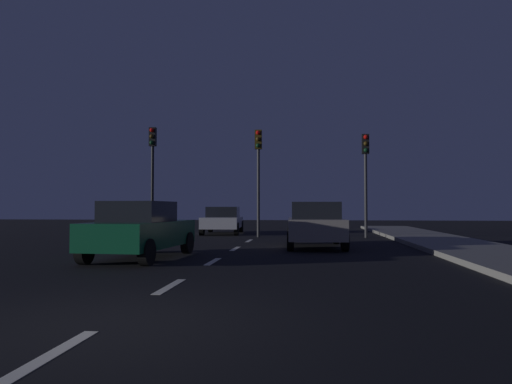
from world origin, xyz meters
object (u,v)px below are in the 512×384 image
Objects in this scene: car_stopped_ahead at (315,225)px; car_adjacent_lane at (141,230)px; traffic_signal_right at (366,165)px; traffic_signal_left at (152,160)px; car_oncoming_far at (223,220)px; traffic_signal_center at (258,162)px.

car_stopped_ahead is 0.98× the size of car_adjacent_lane.
car_adjacent_lane is (-4.73, -4.15, -0.01)m from car_stopped_ahead.
traffic_signal_right reaches higher than car_adjacent_lane.
traffic_signal_left is 1.26× the size of car_stopped_ahead.
car_stopped_ahead is (-2.40, -5.45, -2.54)m from traffic_signal_right.
traffic_signal_left reaches higher than car_stopped_ahead.
traffic_signal_left reaches higher than car_oncoming_far.
traffic_signal_center is 6.60m from car_stopped_ahead.
traffic_signal_right is 8.02m from car_oncoming_far.
traffic_signal_left is at bearing 144.48° from car_stopped_ahead.
traffic_signal_left is 1.04× the size of traffic_signal_center.
traffic_signal_center is at bearing -0.00° from traffic_signal_left.
traffic_signal_left is 10.43m from car_adjacent_lane.
traffic_signal_left reaches higher than traffic_signal_center.
traffic_signal_center is 4.93m from traffic_signal_right.
car_adjacent_lane is at bearing -90.18° from car_oncoming_far.
traffic_signal_center is at bearing 179.99° from traffic_signal_right.
car_oncoming_far is (0.04, 12.30, -0.05)m from car_adjacent_lane.
traffic_signal_center is (5.11, -0.00, -0.13)m from traffic_signal_left.
car_oncoming_far is at bearing 42.54° from traffic_signal_left.
traffic_signal_right is 1.10× the size of car_oncoming_far.
traffic_signal_right is (10.04, -0.00, -0.32)m from traffic_signal_left.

